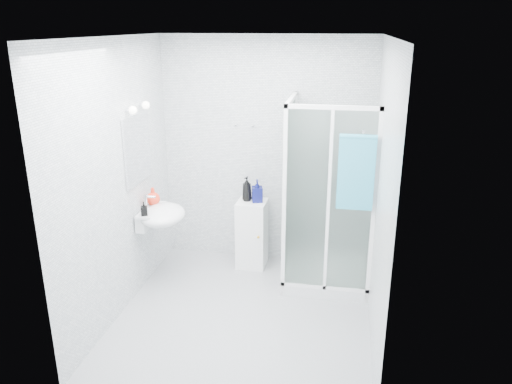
% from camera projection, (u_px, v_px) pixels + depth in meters
% --- Properties ---
extents(room, '(2.40, 2.60, 2.60)m').
position_uv_depth(room, '(244.00, 188.00, 4.47)').
color(room, silver).
rests_on(room, ground).
extents(shower_enclosure, '(0.90, 0.95, 2.00)m').
position_uv_depth(shower_enclosure, '(320.00, 245.00, 5.35)').
color(shower_enclosure, white).
rests_on(shower_enclosure, ground).
extents(wall_basin, '(0.46, 0.56, 0.35)m').
position_uv_depth(wall_basin, '(161.00, 215.00, 5.22)').
color(wall_basin, white).
rests_on(wall_basin, ground).
extents(mirror, '(0.02, 0.60, 0.70)m').
position_uv_depth(mirror, '(137.00, 149.00, 5.03)').
color(mirror, white).
rests_on(mirror, room).
extents(vanity_lights, '(0.10, 0.40, 0.08)m').
position_uv_depth(vanity_lights, '(139.00, 108.00, 4.88)').
color(vanity_lights, silver).
rests_on(vanity_lights, room).
extents(wall_hooks, '(0.23, 0.06, 0.03)m').
position_uv_depth(wall_hooks, '(244.00, 125.00, 5.58)').
color(wall_hooks, silver).
rests_on(wall_hooks, room).
extents(storage_cabinet, '(0.34, 0.36, 0.79)m').
position_uv_depth(storage_cabinet, '(252.00, 234.00, 5.76)').
color(storage_cabinet, white).
rests_on(storage_cabinet, ground).
extents(hand_towel, '(0.34, 0.05, 0.72)m').
position_uv_depth(hand_towel, '(356.00, 171.00, 4.61)').
color(hand_towel, teal).
rests_on(hand_towel, shower_enclosure).
extents(shampoo_bottle_a, '(0.13, 0.14, 0.28)m').
position_uv_depth(shampoo_bottle_a, '(247.00, 189.00, 5.61)').
color(shampoo_bottle_a, black).
rests_on(shampoo_bottle_a, storage_cabinet).
extents(shampoo_bottle_b, '(0.14, 0.15, 0.26)m').
position_uv_depth(shampoo_bottle_b, '(257.00, 191.00, 5.58)').
color(shampoo_bottle_b, '#0D1153').
rests_on(shampoo_bottle_b, storage_cabinet).
extents(soap_dispenser_orange, '(0.16, 0.16, 0.19)m').
position_uv_depth(soap_dispenser_orange, '(153.00, 196.00, 5.31)').
color(soap_dispenser_orange, red).
rests_on(soap_dispenser_orange, wall_basin).
extents(soap_dispenser_black, '(0.08, 0.08, 0.14)m').
position_uv_depth(soap_dispenser_black, '(144.00, 209.00, 5.02)').
color(soap_dispenser_black, black).
rests_on(soap_dispenser_black, wall_basin).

